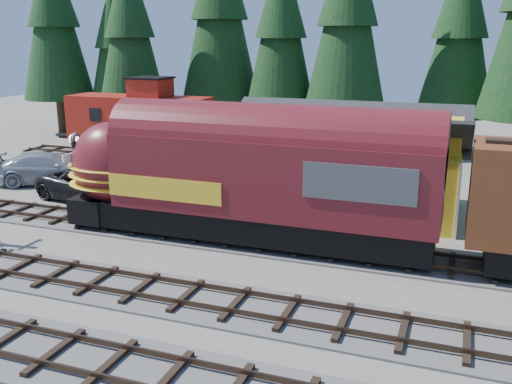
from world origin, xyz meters
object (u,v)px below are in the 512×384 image
(depot, at_px, (338,152))
(caboose, at_px, (140,122))
(pickup_truck_a, at_px, (92,185))
(locomotive, at_px, (232,181))
(pickup_truck_b, at_px, (50,168))

(depot, xyz_separation_m, caboose, (-16.25, 7.50, -0.25))
(depot, relative_size, pickup_truck_a, 1.98)
(locomotive, distance_m, pickup_truck_b, 15.52)
(depot, relative_size, caboose, 1.21)
(locomotive, xyz_separation_m, pickup_truck_b, (-14.39, 5.56, -1.73))
(depot, distance_m, locomotive, 7.23)
(pickup_truck_b, bearing_deg, caboose, -33.72)
(depot, bearing_deg, caboose, 155.22)
(depot, relative_size, locomotive, 0.76)
(locomotive, bearing_deg, depot, 64.13)
(caboose, relative_size, pickup_truck_b, 1.64)
(locomotive, bearing_deg, caboose, 133.09)
(depot, height_order, pickup_truck_b, depot)
(depot, height_order, pickup_truck_a, depot)
(caboose, distance_m, pickup_truck_b, 8.73)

